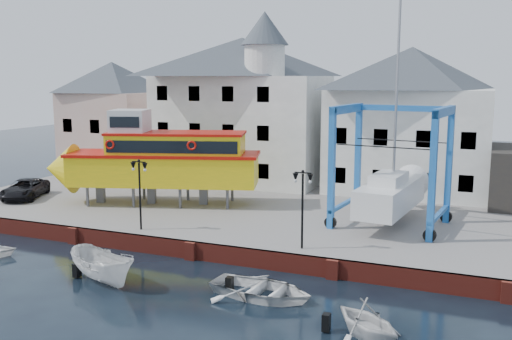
% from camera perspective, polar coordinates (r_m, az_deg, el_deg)
% --- Properties ---
extents(ground, '(140.00, 140.00, 0.00)m').
position_cam_1_polar(ground, '(31.97, -6.51, -8.88)').
color(ground, black).
rests_on(ground, ground).
extents(hardstanding, '(44.00, 22.00, 1.00)m').
position_cam_1_polar(hardstanding, '(41.44, 0.82, -3.86)').
color(hardstanding, slate).
rests_on(hardstanding, ground).
extents(quay_wall, '(44.00, 0.47, 1.00)m').
position_cam_1_polar(quay_wall, '(31.90, -6.44, -7.98)').
color(quay_wall, maroon).
rests_on(quay_wall, ground).
extents(building_pink, '(8.00, 7.00, 10.30)m').
position_cam_1_polar(building_pink, '(55.43, -14.05, 5.11)').
color(building_pink, tan).
rests_on(building_pink, hardstanding).
extents(building_white_main, '(14.00, 8.30, 14.00)m').
position_cam_1_polar(building_white_main, '(49.11, -1.30, 6.28)').
color(building_white_main, silver).
rests_on(building_white_main, hardstanding).
extents(building_white_right, '(12.00, 8.00, 11.20)m').
position_cam_1_polar(building_white_right, '(46.03, 15.11, 4.82)').
color(building_white_right, silver).
rests_on(building_white_right, hardstanding).
extents(lamp_post_left, '(1.12, 0.32, 4.20)m').
position_cam_1_polar(lamp_post_left, '(33.99, -11.59, -0.66)').
color(lamp_post_left, black).
rests_on(lamp_post_left, hardstanding).
extents(lamp_post_right, '(1.12, 0.32, 4.20)m').
position_cam_1_polar(lamp_post_right, '(29.67, 4.69, -1.94)').
color(lamp_post_right, black).
rests_on(lamp_post_right, hardstanding).
extents(tour_boat, '(15.71, 8.06, 6.67)m').
position_cam_1_polar(tour_boat, '(40.92, -10.43, 1.01)').
color(tour_boat, '#59595E').
rests_on(tour_boat, hardstanding).
extents(travel_lift, '(7.03, 9.43, 13.95)m').
position_cam_1_polar(travel_lift, '(36.11, 13.68, -1.52)').
color(travel_lift, '#154FAA').
rests_on(travel_lift, hardstanding).
extents(van, '(4.08, 5.52, 1.39)m').
position_cam_1_polar(van, '(45.82, -22.10, -1.75)').
color(van, black).
rests_on(van, hardstanding).
extents(motorboat_a, '(5.01, 3.36, 1.81)m').
position_cam_1_polar(motorboat_a, '(29.43, -15.00, -10.78)').
color(motorboat_a, silver).
rests_on(motorboat_a, ground).
extents(motorboat_b, '(5.23, 3.98, 1.01)m').
position_cam_1_polar(motorboat_b, '(26.65, 0.54, -12.61)').
color(motorboat_b, silver).
rests_on(motorboat_b, ground).
extents(motorboat_c, '(4.24, 4.15, 1.69)m').
position_cam_1_polar(motorboat_c, '(23.23, 10.99, -16.24)').
color(motorboat_c, silver).
rests_on(motorboat_c, ground).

